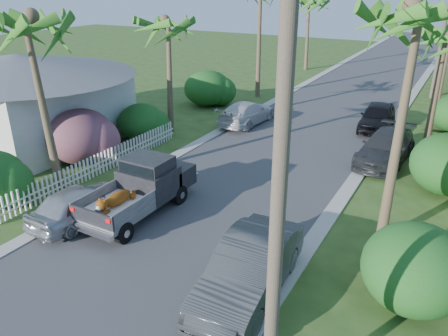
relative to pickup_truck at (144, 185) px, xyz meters
The scene contains 25 objects.
ground 4.34m from the pickup_truck, 60.67° to the right, with size 120.00×120.00×0.00m, color #2C491B.
road 21.44m from the pickup_truck, 84.45° to the left, with size 8.00×100.00×0.02m, color #38383A.
curb_left 21.45m from the pickup_truck, 95.97° to the left, with size 0.60×100.00×0.06m, color #A5A39E.
curb_right 22.27m from the pickup_truck, 73.36° to the left, with size 0.60×100.00×0.06m, color #A5A39E.
pickup_truck is the anchor object (origin of this frame).
parked_car_rn 6.20m from the pickup_truck, 23.76° to the right, with size 1.72×4.92×1.62m, color #303335.
parked_car_rm 11.82m from the pickup_truck, 53.24° to the left, with size 2.03×5.00×1.45m, color #2A2D2F.
parked_car_rf 15.53m from the pickup_truck, 68.59° to the left, with size 1.82×4.52×1.54m, color black.
parked_car_ln 2.38m from the pickup_truck, 130.41° to the right, with size 1.62×4.02×1.37m, color #B4B7BB.
parked_car_lf 11.79m from the pickup_truck, 97.46° to the left, with size 1.92×4.73×1.37m, color silver.
palm_l_a 7.25m from the pickup_truck, behind, with size 4.40×4.40×8.20m.
palm_l_b 10.86m from the pickup_truck, 119.63° to the left, with size 4.40×4.40×7.40m.
palm_l_d 31.12m from the pickup_truck, 98.31° to the left, with size 4.40×4.40×7.70m.
palm_r_a 10.80m from the pickup_truck, 15.47° to the left, with size 4.40×4.40×8.70m.
palm_r_b 15.09m from the pickup_truck, 52.54° to the left, with size 4.40×4.40×7.20m.
shrub_l_b 6.19m from the pickup_truck, 157.99° to the left, with size 3.00×3.30×2.60m, color #B91A77.
shrub_l_c 8.26m from the pickup_truck, 130.16° to the left, with size 2.40×2.64×2.00m, color #13451C.
shrub_l_d 15.50m from the pickup_truck, 112.50° to the left, with size 3.20×3.52×2.40m, color #13451C.
shrub_r_a 9.70m from the pickup_truck, ahead, with size 2.80×3.08×2.30m, color #13451C.
shrub_r_b 12.29m from the pickup_truck, 36.55° to the left, with size 3.00×3.30×2.50m, color #13451C.
picket_fence 4.36m from the pickup_truck, 155.20° to the left, with size 0.10×11.00×1.00m, color white.
house_left 11.48m from the pickup_truck, 163.12° to the left, with size 9.00×8.00×4.60m.
utility_pole_a 10.20m from the pickup_truck, 36.54° to the right, with size 1.60×0.26×9.00m.
utility_pole_b 12.59m from the pickup_truck, 50.53° to the left, with size 1.60×0.26×9.00m.
utility_pole_c 25.75m from the pickup_truck, 72.49° to the left, with size 1.60×0.26×9.00m.
Camera 1 is at (7.87, -7.80, 8.14)m, focal length 35.00 mm.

